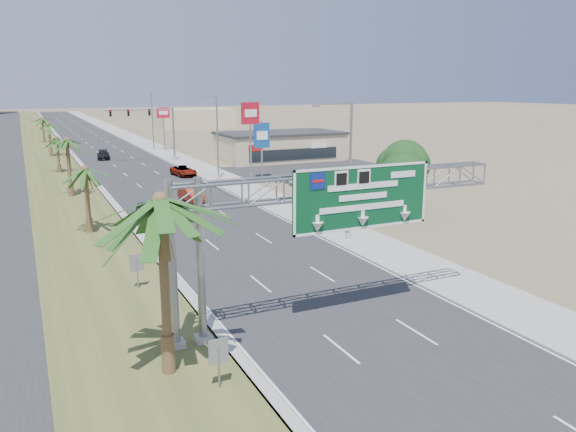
% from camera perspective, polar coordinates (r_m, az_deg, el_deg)
% --- Properties ---
extents(ground, '(600.00, 600.00, 0.00)m').
position_cam_1_polar(ground, '(21.25, 20.64, -19.14)').
color(ground, '#8C7A59').
rests_on(ground, ground).
extents(road, '(12.00, 300.00, 0.02)m').
position_cam_1_polar(road, '(123.34, -19.06, 7.22)').
color(road, '#28282B').
rests_on(road, ground).
extents(sidewalk_right, '(4.00, 300.00, 0.10)m').
position_cam_1_polar(sidewalk_right, '(124.56, -15.15, 7.54)').
color(sidewalk_right, '#9E9B93').
rests_on(sidewalk_right, ground).
extents(median_grass, '(7.00, 300.00, 0.12)m').
position_cam_1_polar(median_grass, '(122.64, -23.73, 6.83)').
color(median_grass, '#435023').
rests_on(median_grass, ground).
extents(opposing_road, '(8.00, 300.00, 0.02)m').
position_cam_1_polar(opposing_road, '(122.64, -27.00, 6.48)').
color(opposing_road, '#28282B').
rests_on(opposing_road, ground).
extents(sign_gantry, '(16.75, 1.24, 7.50)m').
position_cam_1_polar(sign_gantry, '(25.80, 4.16, 1.90)').
color(sign_gantry, gray).
rests_on(sign_gantry, ground).
extents(palm_near, '(5.70, 5.70, 8.35)m').
position_cam_1_polar(palm_near, '(20.97, -12.85, 1.45)').
color(palm_near, brown).
rests_on(palm_near, ground).
extents(palm_row_b, '(3.99, 3.99, 5.95)m').
position_cam_1_polar(palm_row_b, '(44.71, -19.93, 4.39)').
color(palm_row_b, brown).
rests_on(palm_row_b, ground).
extents(palm_row_c, '(3.99, 3.99, 6.75)m').
position_cam_1_polar(palm_row_c, '(60.47, -21.54, 7.06)').
color(palm_row_c, brown).
rests_on(palm_row_c, ground).
extents(palm_row_d, '(3.99, 3.99, 5.45)m').
position_cam_1_polar(palm_row_d, '(78.48, -22.45, 7.24)').
color(palm_row_d, brown).
rests_on(palm_row_d, ground).
extents(palm_row_e, '(3.99, 3.99, 6.15)m').
position_cam_1_polar(palm_row_e, '(97.36, -23.15, 8.52)').
color(palm_row_e, brown).
rests_on(palm_row_e, ground).
extents(palm_row_f, '(3.99, 3.99, 5.75)m').
position_cam_1_polar(palm_row_f, '(122.33, -23.69, 9.01)').
color(palm_row_f, brown).
rests_on(palm_row_f, ground).
extents(streetlight_near, '(3.27, 0.44, 10.00)m').
position_cam_1_polar(streetlight_near, '(40.46, 6.07, 3.97)').
color(streetlight_near, gray).
rests_on(streetlight_near, ground).
extents(streetlight_mid, '(3.27, 0.44, 10.00)m').
position_cam_1_polar(streetlight_mid, '(67.70, -7.33, 7.57)').
color(streetlight_mid, gray).
rests_on(streetlight_mid, ground).
extents(streetlight_far, '(3.27, 0.44, 10.00)m').
position_cam_1_polar(streetlight_far, '(102.44, -13.70, 9.14)').
color(streetlight_far, gray).
rests_on(streetlight_far, ground).
extents(signal_mast, '(10.28, 0.71, 8.00)m').
position_cam_1_polar(signal_mast, '(86.35, -12.87, 8.62)').
color(signal_mast, gray).
rests_on(signal_mast, ground).
extents(store_building, '(18.00, 10.00, 4.00)m').
position_cam_1_polar(store_building, '(86.28, -0.84, 7.04)').
color(store_building, '#CDB38A').
rests_on(store_building, ground).
extents(oak_near, '(4.50, 4.50, 6.80)m').
position_cam_1_polar(oak_near, '(48.05, 11.47, 5.01)').
color(oak_near, brown).
rests_on(oak_near, ground).
extents(oak_far, '(3.50, 3.50, 5.60)m').
position_cam_1_polar(oak_far, '(53.10, 11.47, 4.98)').
color(oak_far, brown).
rests_on(oak_far, ground).
extents(median_signback_a, '(0.75, 0.08, 2.08)m').
position_cam_1_polar(median_signback_a, '(21.27, -7.07, -13.82)').
color(median_signback_a, gray).
rests_on(median_signback_a, ground).
extents(median_signback_b, '(0.75, 0.08, 2.08)m').
position_cam_1_polar(median_signback_b, '(31.99, -15.10, -4.84)').
color(median_signback_b, gray).
rests_on(median_signback_b, ground).
extents(building_distant_right, '(20.00, 12.00, 5.00)m').
position_cam_1_polar(building_distant_right, '(158.44, -9.46, 9.79)').
color(building_distant_right, '#CDB38A').
rests_on(building_distant_right, ground).
extents(car_left_lane, '(1.78, 4.27, 1.44)m').
position_cam_1_polar(car_left_lane, '(49.13, -13.90, 0.55)').
color(car_left_lane, black).
rests_on(car_left_lane, ground).
extents(car_mid_lane, '(1.91, 4.29, 1.37)m').
position_cam_1_polar(car_mid_lane, '(55.63, -9.75, 2.14)').
color(car_mid_lane, maroon).
rests_on(car_mid_lane, ground).
extents(car_right_lane, '(2.71, 4.90, 1.30)m').
position_cam_1_polar(car_right_lane, '(71.85, -10.56, 4.52)').
color(car_right_lane, gray).
rests_on(car_right_lane, ground).
extents(car_far, '(2.34, 4.76, 1.33)m').
position_cam_1_polar(car_far, '(91.69, -18.25, 5.91)').
color(car_far, black).
rests_on(car_far, ground).
extents(pole_sign_red_near, '(2.38, 0.99, 9.49)m').
position_cam_1_polar(pole_sign_red_near, '(63.86, -3.85, 9.86)').
color(pole_sign_red_near, gray).
rests_on(pole_sign_red_near, ground).
extents(pole_sign_blue, '(2.00, 0.37, 6.96)m').
position_cam_1_polar(pole_sign_blue, '(68.27, -2.69, 8.00)').
color(pole_sign_blue, gray).
rests_on(pole_sign_blue, ground).
extents(pole_sign_red_far, '(2.22, 0.52, 7.66)m').
position_cam_1_polar(pole_sign_red_far, '(100.83, -12.55, 9.89)').
color(pole_sign_red_far, gray).
rests_on(pole_sign_red_far, ground).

